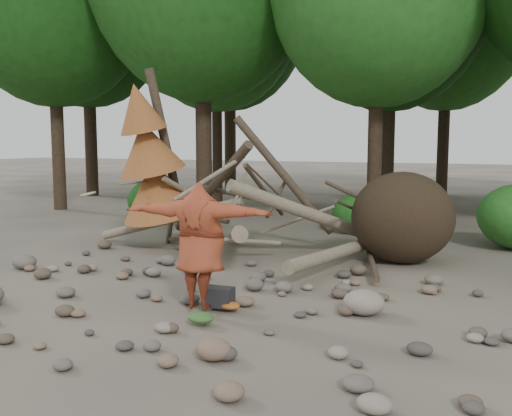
% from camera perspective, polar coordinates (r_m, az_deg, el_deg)
% --- Properties ---
extents(ground, '(120.00, 120.00, 0.00)m').
position_cam_1_polar(ground, '(9.63, -5.54, -9.19)').
color(ground, '#514C44').
rests_on(ground, ground).
extents(deadfall_pile, '(8.55, 5.24, 3.30)m').
position_cam_1_polar(deadfall_pile, '(12.71, 11.79, -1.01)').
color(deadfall_pile, '#332619').
rests_on(deadfall_pile, ground).
extents(dead_conifer, '(2.06, 2.16, 4.35)m').
position_cam_1_polar(dead_conifer, '(13.76, -10.37, 4.46)').
color(dead_conifer, '#4C3F30').
rests_on(dead_conifer, ground).
extents(bush_left, '(1.80, 1.80, 1.44)m').
position_cam_1_polar(bush_left, '(18.36, -9.95, 0.68)').
color(bush_left, '#194D14').
rests_on(bush_left, ground).
extents(bush_mid, '(1.40, 1.40, 1.12)m').
position_cam_1_polar(bush_mid, '(16.47, 10.01, -0.58)').
color(bush_mid, '#22621C').
rests_on(bush_mid, ground).
extents(frisbee_thrower, '(3.11, 0.97, 1.94)m').
position_cam_1_polar(frisbee_thrower, '(8.71, -5.63, -3.78)').
color(frisbee_thrower, brown).
rests_on(frisbee_thrower, ground).
extents(backpack, '(0.46, 0.32, 0.30)m').
position_cam_1_polar(backpack, '(9.06, -3.73, -9.22)').
color(backpack, black).
rests_on(backpack, ground).
extents(cloth_green, '(0.39, 0.33, 0.15)m').
position_cam_1_polar(cloth_green, '(8.35, -5.55, -11.17)').
color(cloth_green, '#336127').
rests_on(cloth_green, ground).
extents(cloth_orange, '(0.31, 0.25, 0.11)m').
position_cam_1_polar(cloth_orange, '(8.95, -2.60, -10.03)').
color(cloth_orange, '#AF591E').
rests_on(cloth_orange, ground).
extents(boulder_front_right, '(0.45, 0.40, 0.27)m').
position_cam_1_polar(boulder_front_right, '(7.12, -4.27, -13.89)').
color(boulder_front_right, '#7C604D').
rests_on(boulder_front_right, ground).
extents(boulder_mid_right, '(0.63, 0.57, 0.38)m').
position_cam_1_polar(boulder_mid_right, '(8.95, 10.74, -9.25)').
color(boulder_mid_right, gray).
rests_on(boulder_mid_right, ground).
extents(boulder_mid_left, '(0.51, 0.46, 0.31)m').
position_cam_1_polar(boulder_mid_left, '(12.74, -22.15, -5.00)').
color(boulder_mid_left, '#675F57').
rests_on(boulder_mid_left, ground).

